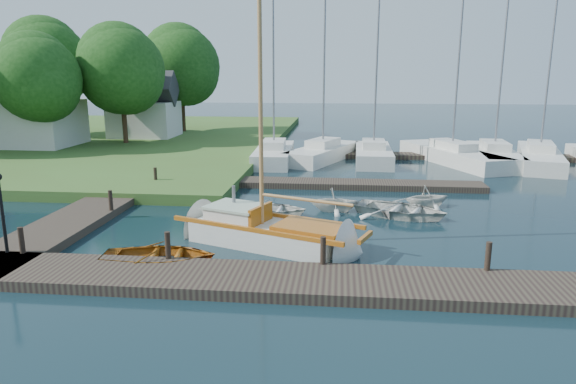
# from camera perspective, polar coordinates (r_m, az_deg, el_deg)

# --- Properties ---
(ground) EXTENTS (160.00, 160.00, 0.00)m
(ground) POSITION_cam_1_polar(r_m,az_deg,el_deg) (19.61, 0.00, -3.42)
(ground) COLOR black
(ground) RESTS_ON ground
(near_dock) EXTENTS (18.00, 2.20, 0.30)m
(near_dock) POSITION_cam_1_polar(r_m,az_deg,el_deg) (13.94, -2.53, -9.80)
(near_dock) COLOR black
(near_dock) RESTS_ON ground
(left_dock) EXTENTS (2.20, 18.00, 0.30)m
(left_dock) POSITION_cam_1_polar(r_m,az_deg,el_deg) (23.58, -19.21, -0.95)
(left_dock) COLOR black
(left_dock) RESTS_ON ground
(far_dock) EXTENTS (14.00, 1.60, 0.30)m
(far_dock) POSITION_cam_1_polar(r_m,az_deg,el_deg) (25.78, 5.90, 0.88)
(far_dock) COLOR black
(far_dock) RESTS_ON ground
(pontoon) EXTENTS (30.00, 1.60, 0.30)m
(pontoon) POSITION_cam_1_polar(r_m,az_deg,el_deg) (36.04, 18.76, 3.74)
(pontoon) COLOR black
(pontoon) RESTS_ON ground
(mooring_post_0) EXTENTS (0.16, 0.16, 0.80)m
(mooring_post_0) POSITION_cam_1_polar(r_m,az_deg,el_deg) (17.32, -27.50, -4.77)
(mooring_post_0) COLOR black
(mooring_post_0) RESTS_ON near_dock
(mooring_post_1) EXTENTS (0.16, 0.16, 0.80)m
(mooring_post_1) POSITION_cam_1_polar(r_m,az_deg,el_deg) (15.35, -13.22, -5.77)
(mooring_post_1) COLOR black
(mooring_post_1) RESTS_ON near_dock
(mooring_post_2) EXTENTS (0.16, 0.16, 0.80)m
(mooring_post_2) POSITION_cam_1_polar(r_m,az_deg,el_deg) (14.55, 3.91, -6.50)
(mooring_post_2) COLOR black
(mooring_post_2) RESTS_ON near_dock
(mooring_post_3) EXTENTS (0.16, 0.16, 0.80)m
(mooring_post_3) POSITION_cam_1_polar(r_m,az_deg,el_deg) (15.11, 21.35, -6.65)
(mooring_post_3) COLOR black
(mooring_post_3) RESTS_ON near_dock
(mooring_post_4) EXTENTS (0.16, 0.16, 0.80)m
(mooring_post_4) POSITION_cam_1_polar(r_m,az_deg,el_deg) (21.28, -19.11, -0.88)
(mooring_post_4) COLOR black
(mooring_post_4) RESTS_ON left_dock
(mooring_post_5) EXTENTS (0.16, 0.16, 0.80)m
(mooring_post_5) POSITION_cam_1_polar(r_m,az_deg,el_deg) (25.78, -14.51, 1.77)
(mooring_post_5) COLOR black
(mooring_post_5) RESTS_ON left_dock
(lamp_post) EXTENTS (0.24, 0.24, 2.44)m
(lamp_post) POSITION_cam_1_polar(r_m,az_deg,el_deg) (17.31, -29.29, -0.96)
(lamp_post) COLOR black
(lamp_post) RESTS_ON near_dock
(sailboat) EXTENTS (7.37, 4.47, 9.83)m
(sailboat) POSITION_cam_1_polar(r_m,az_deg,el_deg) (17.06, -1.83, -4.76)
(sailboat) COLOR beige
(sailboat) RESTS_ON ground
(dinghy) EXTENTS (3.59, 2.74, 0.69)m
(dinghy) POSITION_cam_1_polar(r_m,az_deg,el_deg) (15.85, -14.15, -6.56)
(dinghy) COLOR #96580F
(dinghy) RESTS_ON ground
(tender_a) EXTENTS (3.30, 2.43, 0.66)m
(tender_a) POSITION_cam_1_polar(r_m,az_deg,el_deg) (20.56, -2.39, -1.69)
(tender_a) COLOR beige
(tender_a) RESTS_ON ground
(tender_b) EXTENTS (2.09, 1.82, 1.08)m
(tender_b) POSITION_cam_1_polar(r_m,az_deg,el_deg) (21.15, 5.20, -0.73)
(tender_b) COLOR beige
(tender_b) RESTS_ON ground
(tender_c) EXTENTS (4.38, 3.84, 0.75)m
(tender_c) POSITION_cam_1_polar(r_m,az_deg,el_deg) (20.84, 12.42, -1.65)
(tender_c) COLOR beige
(tender_c) RESTS_ON ground
(tender_d) EXTENTS (2.44, 2.28, 1.04)m
(tender_d) POSITION_cam_1_polar(r_m,az_deg,el_deg) (22.56, 15.23, -0.32)
(tender_d) COLOR beige
(tender_d) RESTS_ON ground
(marina_boat_0) EXTENTS (2.50, 7.50, 11.25)m
(marina_boat_0) POSITION_cam_1_polar(r_m,az_deg,el_deg) (33.00, -1.57, 4.37)
(marina_boat_0) COLOR beige
(marina_boat_0) RESTS_ON ground
(marina_boat_1) EXTENTS (4.91, 7.84, 10.45)m
(marina_boat_1) POSITION_cam_1_polar(r_m,az_deg,el_deg) (33.59, 3.89, 4.49)
(marina_boat_1) COLOR beige
(marina_boat_1) RESTS_ON ground
(marina_boat_2) EXTENTS (2.36, 7.04, 10.75)m
(marina_boat_2) POSITION_cam_1_polar(r_m,az_deg,el_deg) (33.38, 9.47, 4.29)
(marina_boat_2) COLOR beige
(marina_boat_2) RESTS_ON ground
(marina_boat_3) EXTENTS (5.62, 9.61, 11.68)m
(marina_boat_3) POSITION_cam_1_polar(r_m,az_deg,el_deg) (34.19, 17.75, 4.05)
(marina_boat_3) COLOR beige
(marina_boat_3) RESTS_ON ground
(marina_boat_4) EXTENTS (2.88, 8.46, 10.35)m
(marina_boat_4) POSITION_cam_1_polar(r_m,az_deg,el_deg) (34.89, 21.93, 3.89)
(marina_boat_4) COLOR beige
(marina_boat_4) RESTS_ON ground
(marina_boat_5) EXTENTS (4.66, 9.53, 11.28)m
(marina_boat_5) POSITION_cam_1_polar(r_m,az_deg,el_deg) (35.56, 26.18, 3.65)
(marina_boat_5) COLOR beige
(marina_boat_5) RESTS_ON ground
(house_a) EXTENTS (6.30, 5.00, 6.29)m
(house_a) POSITION_cam_1_polar(r_m,az_deg,el_deg) (41.12, -26.68, 8.07)
(house_a) COLOR silver
(house_a) RESTS_ON shore
(house_c) EXTENTS (5.25, 4.00, 5.28)m
(house_c) POSITION_cam_1_polar(r_m,az_deg,el_deg) (43.80, -15.68, 8.69)
(house_c) COLOR silver
(house_c) RESTS_ON shore
(tree_2) EXTENTS (5.83, 5.75, 7.82)m
(tree_2) POSITION_cam_1_polar(r_m,az_deg,el_deg) (38.33, -26.02, 11.31)
(tree_2) COLOR #332114
(tree_2) RESTS_ON shore
(tree_3) EXTENTS (6.41, 6.38, 8.74)m
(tree_3) POSITION_cam_1_polar(r_m,az_deg,el_deg) (40.05, -18.05, 12.80)
(tree_3) COLOR #332114
(tree_3) RESTS_ON shore
(tree_4) EXTENTS (7.01, 7.01, 9.66)m
(tree_4) POSITION_cam_1_polar(r_m,az_deg,el_deg) (47.25, -25.25, 12.84)
(tree_4) COLOR #332114
(tree_4) RESTS_ON shore
(tree_7) EXTENTS (6.83, 6.83, 9.38)m
(tree_7) POSITION_cam_1_polar(r_m,az_deg,el_deg) (46.87, -11.78, 13.59)
(tree_7) COLOR #332114
(tree_7) RESTS_ON shore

